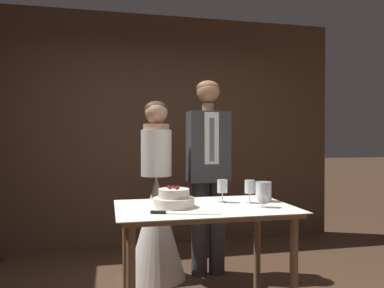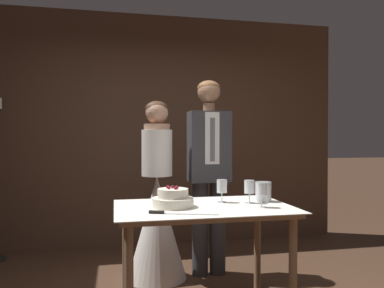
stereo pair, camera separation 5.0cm
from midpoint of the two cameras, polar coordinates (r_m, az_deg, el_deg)
The scene contains 10 objects.
wall_back at distance 4.61m, azimuth -5.92°, elevation 2.13°, with size 4.56×0.12×2.78m, color #513828.
cake_table at distance 2.75m, azimuth 1.32°, elevation -11.47°, with size 1.26×0.82×0.80m.
tiered_cake at distance 2.69m, azimuth -3.32°, elevation -8.39°, with size 0.29×0.29×0.15m.
cake_knife at distance 2.45m, azimuth -3.69°, elevation -10.44°, with size 0.44×0.16×0.02m.
wine_glass_near at distance 2.88m, azimuth 4.15°, elevation -6.50°, with size 0.08×0.08×0.17m.
wine_glass_middle at distance 2.87m, azimuth 8.30°, elevation -6.54°, with size 0.08×0.08×0.17m.
wine_glass_far at distance 2.71m, azimuth 10.15°, elevation -6.81°, with size 0.07×0.07×0.17m.
hurricane_candle at distance 2.97m, azimuth 10.36°, elevation -7.20°, with size 0.12×0.12×0.15m.
bride at distance 3.50m, azimuth -5.87°, elevation -10.44°, with size 0.54×0.54×1.63m.
groom at distance 3.53m, azimuth 2.06°, elevation -3.32°, with size 0.38×0.25×1.83m.
Camera 1 is at (-0.57, -2.40, 1.28)m, focal length 35.00 mm.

